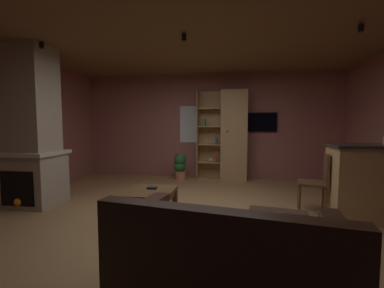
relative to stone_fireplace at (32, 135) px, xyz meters
The scene contains 15 objects.
floor 2.94m from the stone_fireplace, ahead, with size 6.46×5.90×0.02m, color #A37A4C.
wall_back 3.85m from the stone_fireplace, 45.91° to the left, with size 6.58×0.06×2.62m, color #9E5B56.
ceiling 3.05m from the stone_fireplace, ahead, with size 6.46×5.90×0.02m, color brown.
window_pane_back 3.53m from the stone_fireplace, 50.87° to the left, with size 0.56×0.01×0.93m, color white.
stone_fireplace is the anchor object (origin of this frame).
bookshelf_cabinet 4.09m from the stone_fireplace, 37.53° to the left, with size 1.20×0.41×2.17m.
leather_couch 3.92m from the stone_fireplace, 30.14° to the right, with size 1.77×1.14×0.84m.
coffee_table 2.41m from the stone_fireplace, 12.51° to the right, with size 0.62×0.68×0.47m.
table_book_0 2.36m from the stone_fireplace, 10.65° to the right, with size 0.13×0.08×0.03m, color black.
dining_chair 4.66m from the stone_fireplace, ahead, with size 0.49×0.49×0.92m.
potted_floor_plant 3.16m from the stone_fireplace, 47.98° to the left, with size 0.32×0.31×0.65m.
wall_mounted_tv 4.78m from the stone_fireplace, 34.53° to the left, with size 0.84×0.06×0.47m.
track_light_spot_0 1.46m from the stone_fireplace, 27.31° to the right, with size 0.07×0.07×0.09m, color black.
track_light_spot_1 2.97m from the stone_fireplace, ahead, with size 0.07×0.07×0.09m, color black.
track_light_spot_2 5.06m from the stone_fireplace, ahead, with size 0.07×0.07×0.09m, color black.
Camera 1 is at (0.65, -3.55, 1.36)m, focal length 23.95 mm.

